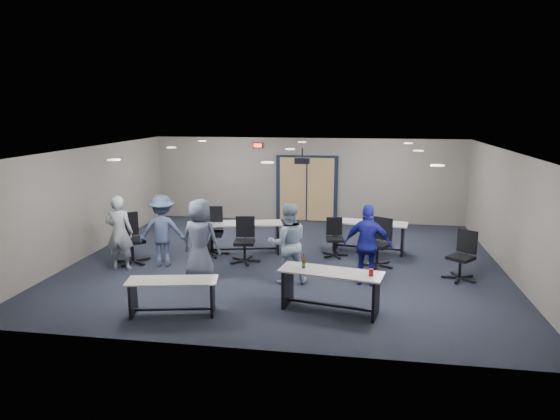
% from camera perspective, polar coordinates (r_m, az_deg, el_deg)
% --- Properties ---
extents(floor, '(10.00, 10.00, 0.00)m').
position_cam_1_polar(floor, '(12.12, 0.78, -5.91)').
color(floor, black).
rests_on(floor, ground).
extents(back_wall, '(10.00, 0.04, 2.70)m').
position_cam_1_polar(back_wall, '(16.18, 3.10, 3.45)').
color(back_wall, slate).
rests_on(back_wall, floor).
extents(front_wall, '(10.00, 0.04, 2.70)m').
position_cam_1_polar(front_wall, '(7.49, -4.20, -6.32)').
color(front_wall, slate).
rests_on(front_wall, floor).
extents(left_wall, '(0.04, 9.00, 2.70)m').
position_cam_1_polar(left_wall, '(13.43, -20.82, 1.00)').
color(left_wall, slate).
rests_on(left_wall, floor).
extents(right_wall, '(0.04, 9.00, 2.70)m').
position_cam_1_polar(right_wall, '(12.13, 24.86, -0.40)').
color(right_wall, slate).
rests_on(right_wall, floor).
extents(ceiling, '(10.00, 9.00, 0.04)m').
position_cam_1_polar(ceiling, '(11.59, 0.82, 6.92)').
color(ceiling, white).
rests_on(ceiling, back_wall).
extents(double_door, '(2.00, 0.07, 2.20)m').
position_cam_1_polar(double_door, '(16.19, 3.07, 2.38)').
color(double_door, black).
rests_on(double_door, back_wall).
extents(exit_sign, '(0.32, 0.07, 0.18)m').
position_cam_1_polar(exit_sign, '(16.25, -2.55, 7.39)').
color(exit_sign, black).
rests_on(exit_sign, back_wall).
extents(ceiling_projector, '(0.35, 0.32, 0.37)m').
position_cam_1_polar(ceiling_projector, '(12.07, 2.57, 5.69)').
color(ceiling_projector, black).
rests_on(ceiling_projector, ceiling).
extents(ceiling_can_lights, '(6.24, 5.74, 0.02)m').
position_cam_1_polar(ceiling_can_lights, '(11.84, 0.99, 6.87)').
color(ceiling_can_lights, silver).
rests_on(ceiling_can_lights, ceiling).
extents(table_front_left, '(1.67, 0.84, 0.65)m').
position_cam_1_polar(table_front_left, '(9.23, -12.17, -9.00)').
color(table_front_left, '#ABA9A2').
rests_on(table_front_left, floor).
extents(table_front_right, '(1.95, 0.97, 1.04)m').
position_cam_1_polar(table_front_right, '(9.19, 5.80, -8.32)').
color(table_front_right, '#ABA9A2').
rests_on(table_front_right, floor).
extents(table_back_left, '(2.06, 1.09, 0.79)m').
position_cam_1_polar(table_back_left, '(12.71, -4.24, -2.56)').
color(table_back_left, '#ABA9A2').
rests_on(table_back_left, floor).
extents(table_back_right, '(1.99, 0.91, 0.78)m').
position_cam_1_polar(table_back_right, '(13.02, 10.11, -2.42)').
color(table_back_right, '#ABA9A2').
rests_on(table_back_right, floor).
extents(chair_back_a, '(0.87, 0.87, 1.20)m').
position_cam_1_polar(chair_back_a, '(12.61, -7.79, -2.47)').
color(chair_back_a, black).
rests_on(chair_back_a, floor).
extents(chair_back_b, '(0.76, 0.76, 1.09)m').
position_cam_1_polar(chair_back_b, '(11.94, -4.09, -3.49)').
color(chair_back_b, black).
rests_on(chair_back_b, floor).
extents(chair_back_c, '(0.68, 0.68, 0.96)m').
position_cam_1_polar(chair_back_c, '(12.48, 6.28, -3.17)').
color(chair_back_c, black).
rests_on(chair_back_c, floor).
extents(chair_back_d, '(0.97, 0.97, 1.13)m').
position_cam_1_polar(chair_back_d, '(11.83, 11.09, -3.71)').
color(chair_back_d, black).
rests_on(chair_back_d, floor).
extents(chair_loose_left, '(1.06, 1.06, 1.19)m').
position_cam_1_polar(chair_loose_left, '(12.36, -16.59, -3.19)').
color(chair_loose_left, black).
rests_on(chair_loose_left, floor).
extents(chair_loose_right, '(0.94, 0.94, 1.07)m').
position_cam_1_polar(chair_loose_right, '(11.41, 19.97, -4.95)').
color(chair_loose_right, black).
rests_on(chair_loose_right, floor).
extents(person_gray, '(0.66, 0.47, 1.72)m').
position_cam_1_polar(person_gray, '(11.92, -17.88, -2.48)').
color(person_gray, '#999FA7').
rests_on(person_gray, floor).
extents(person_plaid, '(0.95, 0.72, 1.77)m').
position_cam_1_polar(person_plaid, '(10.81, -9.11, -3.36)').
color(person_plaid, '#4C5368').
rests_on(person_plaid, floor).
extents(person_lightblue, '(1.00, 0.87, 1.73)m').
position_cam_1_polar(person_lightblue, '(10.47, 0.92, -3.82)').
color(person_lightblue, '#9DB3D0').
rests_on(person_lightblue, floor).
extents(person_navy, '(1.06, 0.57, 1.71)m').
position_cam_1_polar(person_navy, '(10.52, 10.01, -3.97)').
color(person_navy, navy).
rests_on(person_navy, floor).
extents(person_back, '(1.19, 0.83, 1.69)m').
position_cam_1_polar(person_back, '(11.94, -13.29, -2.30)').
color(person_back, '#394667').
rests_on(person_back, floor).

